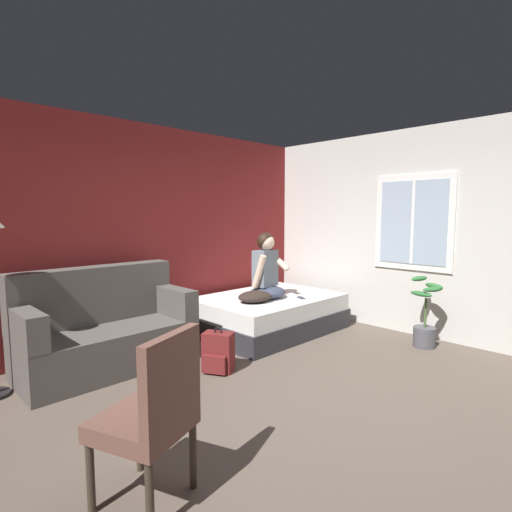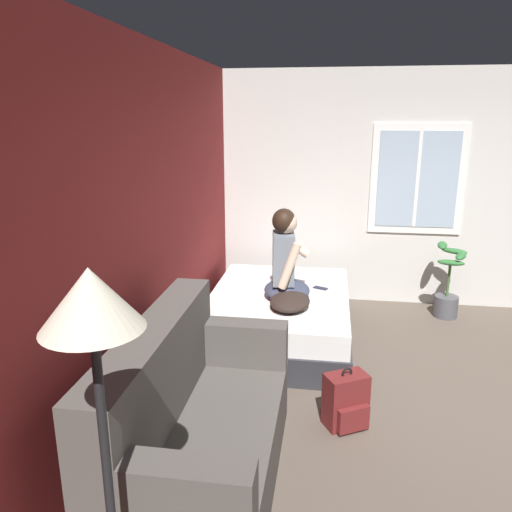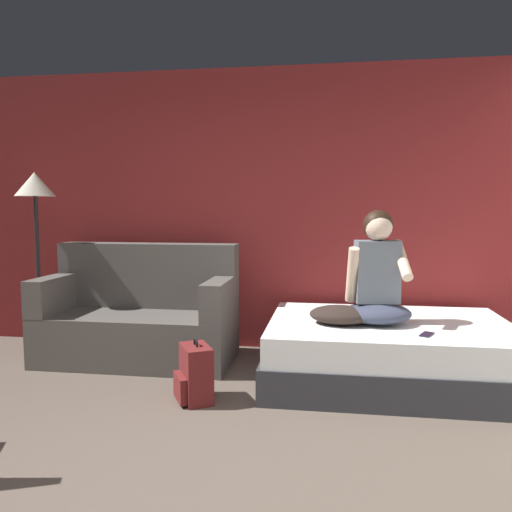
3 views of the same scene
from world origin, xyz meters
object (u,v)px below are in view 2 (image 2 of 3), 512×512
(potted_plant, at_px, (448,291))
(person_seated, at_px, (285,262))
(backpack, at_px, (346,401))
(floor_lamp, at_px, (95,342))
(cell_phone, at_px, (320,288))
(throw_pillow, at_px, (290,301))
(couch, at_px, (195,429))
(bed, at_px, (279,316))

(potted_plant, bearing_deg, person_seated, 118.79)
(backpack, xyz_separation_m, floor_lamp, (-1.77, 0.96, 1.24))
(cell_phone, bearing_deg, throw_pillow, -178.01)
(person_seated, distance_m, potted_plant, 2.05)
(floor_lamp, bearing_deg, backpack, -28.33)
(couch, height_order, throw_pillow, couch)
(cell_phone, bearing_deg, floor_lamp, -165.94)
(person_seated, height_order, throw_pillow, person_seated)
(bed, xyz_separation_m, cell_phone, (0.21, -0.40, 0.25))
(couch, bearing_deg, floor_lamp, 177.65)
(bed, bearing_deg, floor_lamp, 174.29)
(bed, height_order, floor_lamp, floor_lamp)
(throw_pillow, height_order, potted_plant, potted_plant)
(cell_phone, relative_size, potted_plant, 0.17)
(backpack, bearing_deg, couch, 129.66)
(couch, relative_size, person_seated, 1.94)
(backpack, xyz_separation_m, potted_plant, (2.25, -1.16, 0.11))
(backpack, bearing_deg, person_seated, 23.72)
(person_seated, bearing_deg, bed, 31.47)
(throw_pillow, height_order, cell_phone, throw_pillow)
(floor_lamp, distance_m, potted_plant, 4.68)
(couch, xyz_separation_m, cell_phone, (2.38, -0.68, 0.09))
(floor_lamp, bearing_deg, couch, -2.35)
(couch, xyz_separation_m, backpack, (0.76, -0.91, -0.20))
(person_seated, height_order, floor_lamp, floor_lamp)
(backpack, height_order, floor_lamp, floor_lamp)
(backpack, relative_size, floor_lamp, 0.27)
(backpack, distance_m, cell_phone, 1.66)
(bed, relative_size, cell_phone, 13.36)
(person_seated, bearing_deg, couch, 170.58)
(couch, xyz_separation_m, throw_pillow, (1.78, -0.41, 0.16))
(throw_pillow, bearing_deg, couch, 166.97)
(potted_plant, bearing_deg, couch, 145.44)
(person_seated, height_order, backpack, person_seated)
(bed, relative_size, person_seated, 2.20)
(backpack, relative_size, cell_phone, 3.18)
(backpack, xyz_separation_m, cell_phone, (1.62, 0.24, 0.29))
(throw_pillow, bearing_deg, backpack, -153.99)
(person_seated, height_order, cell_phone, person_seated)
(backpack, distance_m, potted_plant, 2.54)
(bed, distance_m, throw_pillow, 0.51)
(person_seated, distance_m, floor_lamp, 3.15)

